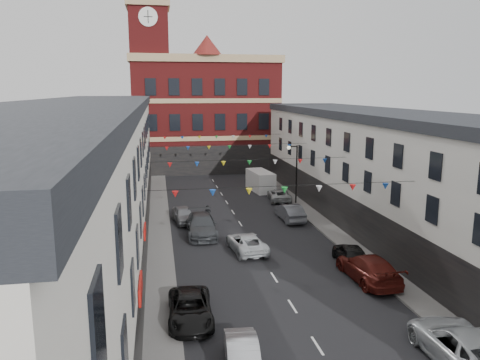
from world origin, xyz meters
TOP-DOWN VIEW (x-y plane):
  - ground at (0.00, 0.00)m, footprint 160.00×160.00m
  - pavement_left at (-6.90, 2.00)m, footprint 1.80×64.00m
  - pavement_right at (6.90, 2.00)m, footprint 1.80×64.00m
  - terrace_left at (-11.78, 1.00)m, footprint 8.40×56.00m
  - terrace_right at (11.78, 1.00)m, footprint 8.40×56.00m
  - civic_building at (0.00, 37.95)m, footprint 20.60×13.30m
  - clock_tower at (-7.50, 35.00)m, footprint 5.60×5.60m
  - distant_hill at (-4.00, 62.00)m, footprint 40.00×14.00m
  - street_lamp at (6.55, 14.00)m, footprint 1.10×0.36m
  - car_left_b at (-3.68, -13.27)m, footprint 1.63×3.94m
  - car_left_c at (-5.50, -8.64)m, footprint 2.31×4.77m
  - car_left_d at (-3.60, 5.36)m, footprint 2.44×5.70m
  - car_left_e at (-4.81, 9.26)m, footprint 2.19×4.28m
  - car_right_b at (5.50, -14.45)m, footprint 3.00×6.03m
  - car_right_c at (5.50, -5.42)m, footprint 2.47×5.65m
  - car_right_d at (5.50, -2.83)m, footprint 2.26×4.48m
  - car_right_e at (4.53, 8.28)m, footprint 1.75×4.61m
  - car_right_f at (5.50, 15.70)m, footprint 2.67×4.83m
  - moving_car at (-0.79, 0.97)m, footprint 2.65×4.91m
  - white_van at (4.66, 21.05)m, footprint 2.54×5.33m
  - pedestrian at (-2.76, 8.72)m, footprint 0.66×0.51m

SIDE VIEW (x-z plane):
  - ground at x=0.00m, z-range 0.00..0.00m
  - pavement_left at x=-6.90m, z-range 0.00..0.15m
  - pavement_right at x=6.90m, z-range 0.00..0.15m
  - car_left_b at x=-3.68m, z-range 0.00..1.27m
  - car_right_f at x=5.50m, z-range 0.00..1.28m
  - car_left_c at x=-5.50m, z-range 0.00..1.31m
  - moving_car at x=-0.79m, z-range 0.00..1.31m
  - car_left_e at x=-4.81m, z-range 0.00..1.40m
  - car_right_d at x=5.50m, z-range 0.00..1.46m
  - car_right_e at x=4.53m, z-range 0.00..1.50m
  - pedestrian at x=-2.76m, z-range 0.00..1.59m
  - car_right_c at x=5.50m, z-range 0.00..1.62m
  - car_left_d at x=-3.60m, z-range 0.00..1.64m
  - car_right_b at x=5.50m, z-range 0.00..1.64m
  - white_van at x=4.66m, z-range 0.00..2.27m
  - street_lamp at x=6.55m, z-range 0.90..6.90m
  - terrace_right at x=11.78m, z-range 0.00..9.70m
  - distant_hill at x=-4.00m, z-range 0.00..10.00m
  - terrace_left at x=-11.78m, z-range 0.00..10.70m
  - civic_building at x=0.00m, z-range -1.11..17.39m
  - clock_tower at x=-7.50m, z-range -0.07..29.93m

